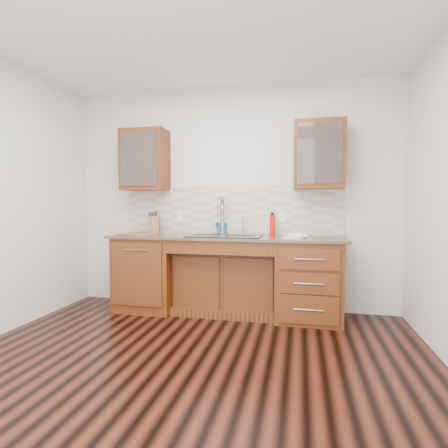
% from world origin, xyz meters
% --- Properties ---
extents(ground, '(4.00, 3.50, 0.10)m').
position_xyz_m(ground, '(0.00, 0.00, -0.05)').
color(ground, '#3E160C').
extents(ceiling, '(4.00, 3.50, 0.10)m').
position_xyz_m(ceiling, '(0.00, 0.00, 2.75)').
color(ceiling, white).
rests_on(ceiling, wall_back).
extents(wall_back, '(4.00, 0.10, 2.70)m').
position_xyz_m(wall_back, '(0.00, 1.80, 1.35)').
color(wall_back, silver).
rests_on(wall_back, ground).
extents(base_cabinet_left, '(0.70, 0.62, 0.88)m').
position_xyz_m(base_cabinet_left, '(-0.95, 1.44, 0.44)').
color(base_cabinet_left, '#593014').
rests_on(base_cabinet_left, ground).
extents(base_cabinet_center, '(1.20, 0.44, 0.70)m').
position_xyz_m(base_cabinet_center, '(0.00, 1.53, 0.35)').
color(base_cabinet_center, '#593014').
rests_on(base_cabinet_center, ground).
extents(base_cabinet_right, '(0.70, 0.62, 0.88)m').
position_xyz_m(base_cabinet_right, '(0.95, 1.44, 0.44)').
color(base_cabinet_right, '#593014').
rests_on(base_cabinet_right, ground).
extents(countertop, '(2.70, 0.65, 0.03)m').
position_xyz_m(countertop, '(0.00, 1.43, 0.90)').
color(countertop, '#84705B').
rests_on(countertop, base_cabinet_left).
extents(backsplash, '(2.70, 0.02, 0.59)m').
position_xyz_m(backsplash, '(0.00, 1.74, 1.21)').
color(backsplash, beige).
rests_on(backsplash, wall_back).
extents(sink, '(0.84, 0.46, 0.19)m').
position_xyz_m(sink, '(0.00, 1.41, 0.83)').
color(sink, '#9E9EA5').
rests_on(sink, countertop).
extents(faucet, '(0.04, 0.04, 0.40)m').
position_xyz_m(faucet, '(-0.07, 1.64, 1.11)').
color(faucet, '#999993').
rests_on(faucet, countertop).
extents(filter_tap, '(0.02, 0.02, 0.24)m').
position_xyz_m(filter_tap, '(0.18, 1.65, 1.03)').
color(filter_tap, '#999993').
rests_on(filter_tap, countertop).
extents(upper_cabinet_left, '(0.55, 0.34, 0.75)m').
position_xyz_m(upper_cabinet_left, '(-1.05, 1.58, 1.83)').
color(upper_cabinet_left, '#593014').
rests_on(upper_cabinet_left, wall_back).
extents(upper_cabinet_right, '(0.55, 0.34, 0.75)m').
position_xyz_m(upper_cabinet_right, '(1.05, 1.58, 1.83)').
color(upper_cabinet_right, '#593014').
rests_on(upper_cabinet_right, wall_back).
extents(outlet_left, '(0.08, 0.01, 0.12)m').
position_xyz_m(outlet_left, '(-0.65, 1.73, 1.12)').
color(outlet_left, white).
rests_on(outlet_left, backsplash).
extents(outlet_right, '(0.08, 0.01, 0.12)m').
position_xyz_m(outlet_right, '(0.65, 1.73, 1.12)').
color(outlet_right, white).
rests_on(outlet_right, backsplash).
extents(soap_bottle, '(0.11, 0.11, 0.20)m').
position_xyz_m(soap_bottle, '(-0.09, 1.68, 1.01)').
color(soap_bottle, blue).
rests_on(soap_bottle, countertop).
extents(water_bottle, '(0.07, 0.07, 0.24)m').
position_xyz_m(water_bottle, '(0.53, 1.62, 1.03)').
color(water_bottle, red).
rests_on(water_bottle, countertop).
extents(plate, '(0.26, 0.26, 0.01)m').
position_xyz_m(plate, '(0.78, 1.36, 0.92)').
color(plate, white).
rests_on(plate, countertop).
extents(dish_towel, '(0.21, 0.16, 0.03)m').
position_xyz_m(dish_towel, '(0.83, 1.41, 0.94)').
color(dish_towel, white).
rests_on(dish_towel, plate).
extents(knife_block, '(0.18, 0.22, 0.22)m').
position_xyz_m(knife_block, '(-0.93, 1.58, 1.02)').
color(knife_block, '#9D5326').
rests_on(knife_block, countertop).
extents(cutting_board, '(0.46, 0.40, 0.02)m').
position_xyz_m(cutting_board, '(-1.05, 1.32, 0.92)').
color(cutting_board, brown).
rests_on(cutting_board, countertop).
extents(cup_left_a, '(0.13, 0.13, 0.09)m').
position_xyz_m(cup_left_a, '(-1.13, 1.58, 1.77)').
color(cup_left_a, white).
rests_on(cup_left_a, upper_cabinet_left).
extents(cup_left_b, '(0.09, 0.09, 0.08)m').
position_xyz_m(cup_left_b, '(-0.91, 1.58, 1.77)').
color(cup_left_b, white).
rests_on(cup_left_b, upper_cabinet_left).
extents(cup_right_a, '(0.16, 0.16, 0.10)m').
position_xyz_m(cup_right_a, '(1.00, 1.58, 1.77)').
color(cup_right_a, white).
rests_on(cup_right_a, upper_cabinet_right).
extents(cup_right_b, '(0.15, 0.15, 0.10)m').
position_xyz_m(cup_right_b, '(1.15, 1.58, 1.78)').
color(cup_right_b, white).
rests_on(cup_right_b, upper_cabinet_right).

